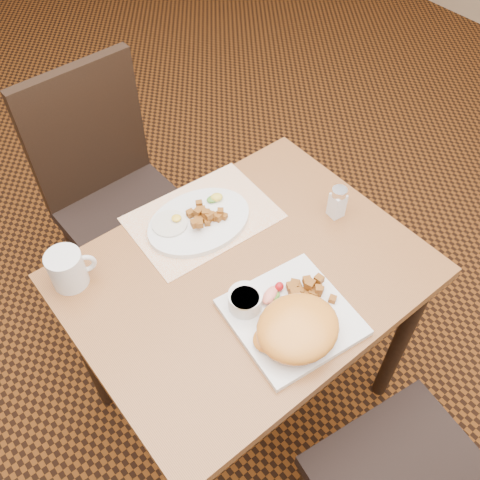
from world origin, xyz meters
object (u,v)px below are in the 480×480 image
Objects in this scene: plate_square at (291,317)px; coffee_mug at (68,269)px; salt_shaker at (337,202)px; chair_far at (113,189)px; plate_oval at (199,222)px; table at (246,295)px.

coffee_mug reaches higher than plate_square.
coffee_mug is (-0.36, 0.44, 0.04)m from plate_square.
plate_square is 0.38m from salt_shaker.
coffee_mug is (-0.33, -0.44, 0.26)m from chair_far.
chair_far is 0.91m from plate_square.
coffee_mug is at bearing 173.01° from plate_oval.
plate_square is at bearing 90.55° from chair_far.
chair_far is at bearing 94.40° from plate_oval.
chair_far is (-0.03, 0.70, -0.10)m from table.
plate_oval is at bearing -6.99° from coffee_mug.
plate_square is at bearing -50.36° from coffee_mug.
salt_shaker is 0.84× the size of coffee_mug.
table is 2.96× the size of plate_oval.
table is 3.21× the size of plate_square.
chair_far reaches higher than coffee_mug.
salt_shaker is 0.74m from coffee_mug.
salt_shaker is (0.33, 0.18, 0.04)m from plate_square.
chair_far reaches higher than plate_oval.
coffee_mug reaches higher than plate_oval.
chair_far is at bearing 117.29° from salt_shaker.
coffee_mug is at bearing 129.64° from plate_square.
salt_shaker is at bearing 28.18° from plate_square.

